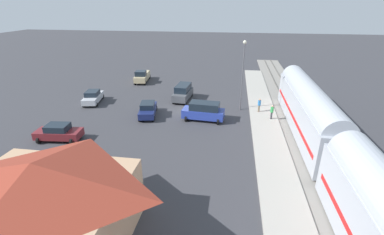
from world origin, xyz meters
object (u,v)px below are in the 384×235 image
passenger_train (341,156)px  station_building (41,204)px  suv_blue (204,111)px  suv_charcoal (183,92)px  pedestrian_on_platform (272,111)px  sedan_maroon (58,132)px  sedan_navy (148,109)px  pedestrian_waiting_far (259,104)px  sedan_silver (93,97)px  pickup_tan (142,76)px  light_pole_near_platform (243,68)px

passenger_train → station_building: bearing=23.3°
suv_blue → suv_charcoal: bearing=-61.3°
pedestrian_on_platform → sedan_maroon: 23.34m
sedan_maroon → sedan_navy: (-7.01, -7.57, 0.00)m
passenger_train → pedestrian_on_platform: size_ratio=23.21×
passenger_train → suv_charcoal: 23.68m
pedestrian_waiting_far → suv_charcoal: suv_charcoal is taller
station_building → sedan_silver: bearing=-68.5°
sedan_maroon → sedan_silver: same height
sedan_silver → sedan_maroon: bearing=100.0°
passenger_train → sedan_navy: passenger_train is taller
sedan_maroon → suv_blue: size_ratio=0.92×
station_building → sedan_maroon: bearing=-59.3°
station_building → sedan_silver: size_ratio=2.06×
station_building → pickup_tan: size_ratio=1.76×
sedan_maroon → sedan_silver: 11.17m
sedan_silver → suv_blue: bearing=167.0°
suv_charcoal → station_building: bearing=83.2°
station_building → suv_charcoal: size_ratio=1.96×
sedan_navy → pickup_tan: 16.10m
sedan_navy → sedan_maroon: bearing=47.2°
suv_charcoal → light_pole_near_platform: (-8.09, 2.75, 4.31)m
station_building → suv_blue: size_ratio=1.95×
station_building → sedan_maroon: (7.09, -11.92, -1.94)m
passenger_train → sedan_maroon: (25.08, -4.16, -1.98)m
sedan_maroon → suv_charcoal: size_ratio=0.92×
pedestrian_on_platform → pickup_tan: (20.53, -14.44, -0.25)m
pedestrian_on_platform → pickup_tan: size_ratio=0.31×
suv_charcoal → pedestrian_on_platform: bearing=152.8°
station_building → sedan_maroon: 14.00m
passenger_train → pedestrian_on_platform: passenger_train is taller
station_building → light_pole_near_platform: 26.02m
sedan_maroon → suv_charcoal: bearing=-125.7°
pedestrian_waiting_far → pickup_tan: bearing=-32.6°
station_building → pedestrian_on_platform: station_building is taller
passenger_train → sedan_silver: size_ratio=8.32×
sedan_maroon → pickup_tan: (-1.32, -22.63, 0.15)m
suv_charcoal → light_pole_near_platform: 9.57m
sedan_maroon → suv_charcoal: 17.46m
pedestrian_waiting_far → sedan_navy: (13.56, 2.77, -0.40)m
pedestrian_waiting_far → sedan_silver: bearing=-1.7°
station_building → pickup_tan: station_building is taller
passenger_train → pedestrian_on_platform: 12.87m
pedestrian_on_platform → pedestrian_waiting_far: size_ratio=1.00×
sedan_navy → sedan_silver: 9.59m
light_pole_near_platform → pedestrian_waiting_far: bearing=154.8°
station_building → sedan_navy: 19.59m
suv_charcoal → pickup_tan: bearing=-43.6°
pedestrian_waiting_far → suv_blue: 7.29m
sedan_maroon → suv_blue: (-13.94, -7.33, 0.27)m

